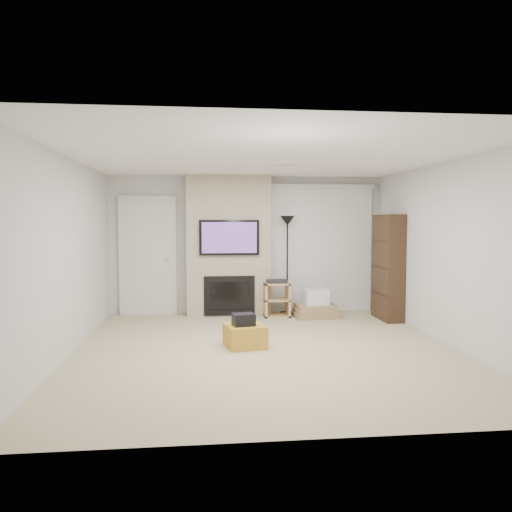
{
  "coord_description": "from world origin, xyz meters",
  "views": [
    {
      "loc": [
        -0.83,
        -6.42,
        1.68
      ],
      "look_at": [
        0.0,
        1.2,
        1.15
      ],
      "focal_mm": 35.0,
      "sensor_mm": 36.0,
      "label": 1
    }
  ],
  "objects": [
    {
      "name": "floor",
      "position": [
        0.0,
        0.0,
        0.0
      ],
      "size": [
        5.0,
        5.5,
        0.0
      ],
      "primitive_type": "cube",
      "color": "tan",
      "rests_on": "ground"
    },
    {
      "name": "fireplace_wall",
      "position": [
        -0.35,
        2.54,
        1.24
      ],
      "size": [
        1.5,
        0.47,
        2.5
      ],
      "color": "tan",
      "rests_on": "floor"
    },
    {
      "name": "wall_front",
      "position": [
        0.0,
        -2.75,
        1.25
      ],
      "size": [
        5.0,
        0.0,
        2.5
      ],
      "primitive_type": "cube",
      "rotation": [
        1.57,
        0.0,
        0.0
      ],
      "color": "silver",
      "rests_on": "ground"
    },
    {
      "name": "bookshelf",
      "position": [
        2.34,
        1.78,
        0.9
      ],
      "size": [
        0.3,
        0.8,
        1.8
      ],
      "color": "black",
      "rests_on": "floor"
    },
    {
      "name": "box_stack",
      "position": [
        1.15,
        2.11,
        0.19
      ],
      "size": [
        0.78,
        0.61,
        0.5
      ],
      "color": "#9A8057",
      "rests_on": "floor"
    },
    {
      "name": "floor_lamp",
      "position": [
        0.71,
        2.49,
        1.4
      ],
      "size": [
        0.26,
        0.26,
        1.78
      ],
      "color": "black",
      "rests_on": "floor"
    },
    {
      "name": "vertical_blinds",
      "position": [
        1.4,
        2.7,
        1.27
      ],
      "size": [
        1.98,
        0.1,
        2.37
      ],
      "color": "silver",
      "rests_on": "floor"
    },
    {
      "name": "entry_door",
      "position": [
        -1.8,
        2.71,
        1.05
      ],
      "size": [
        1.02,
        0.11,
        2.14
      ],
      "color": "silver",
      "rests_on": "floor"
    },
    {
      "name": "wall_back",
      "position": [
        0.0,
        2.75,
        1.25
      ],
      "size": [
        5.0,
        0.0,
        2.5
      ],
      "primitive_type": "cube",
      "rotation": [
        1.57,
        0.0,
        0.0
      ],
      "color": "silver",
      "rests_on": "ground"
    },
    {
      "name": "wall_right",
      "position": [
        2.5,
        0.0,
        1.25
      ],
      "size": [
        0.0,
        5.5,
        2.5
      ],
      "primitive_type": "cube",
      "rotation": [
        1.57,
        0.0,
        1.57
      ],
      "color": "silver",
      "rests_on": "ground"
    },
    {
      "name": "av_stand",
      "position": [
        0.48,
        2.24,
        0.35
      ],
      "size": [
        0.45,
        0.38,
        0.66
      ],
      "color": "tan",
      "rests_on": "floor"
    },
    {
      "name": "hvac_vent",
      "position": [
        0.4,
        0.8,
        2.5
      ],
      "size": [
        0.35,
        0.18,
        0.01
      ],
      "primitive_type": "cube",
      "color": "silver",
      "rests_on": "ceiling"
    },
    {
      "name": "black_bag",
      "position": [
        -0.29,
        0.11,
        0.38
      ],
      "size": [
        0.32,
        0.27,
        0.16
      ],
      "primitive_type": "cube",
      "rotation": [
        0.0,
        0.0,
        0.19
      ],
      "color": "black",
      "rests_on": "ottoman"
    },
    {
      "name": "ceiling",
      "position": [
        0.0,
        0.0,
        2.5
      ],
      "size": [
        5.0,
        5.5,
        0.0
      ],
      "primitive_type": "cube",
      "color": "white",
      "rests_on": "wall_back"
    },
    {
      "name": "wall_left",
      "position": [
        -2.5,
        0.0,
        1.25
      ],
      "size": [
        0.0,
        5.5,
        2.5
      ],
      "primitive_type": "cube",
      "rotation": [
        1.57,
        0.0,
        1.57
      ],
      "color": "silver",
      "rests_on": "ground"
    },
    {
      "name": "ottoman",
      "position": [
        -0.26,
        0.15,
        0.15
      ],
      "size": [
        0.59,
        0.59,
        0.3
      ],
      "primitive_type": "cube",
      "rotation": [
        0.0,
        0.0,
        0.19
      ],
      "color": "#C08D2B",
      "rests_on": "floor"
    }
  ]
}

